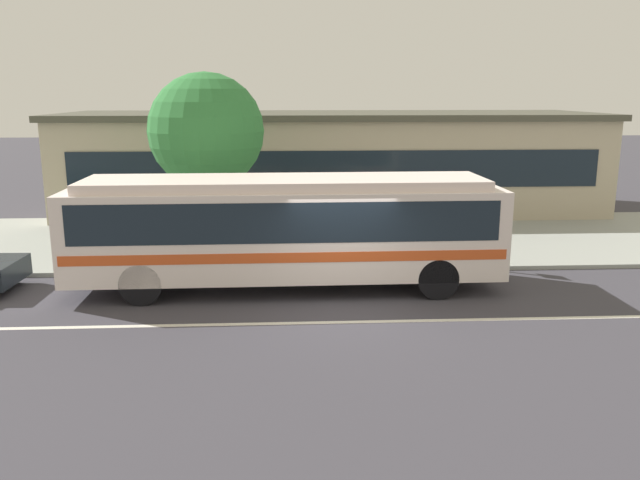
% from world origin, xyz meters
% --- Properties ---
extents(ground_plane, '(120.00, 120.00, 0.00)m').
position_xyz_m(ground_plane, '(0.00, 0.00, 0.00)').
color(ground_plane, '#3C3A42').
extents(sidewalk_slab, '(60.00, 8.00, 0.12)m').
position_xyz_m(sidewalk_slab, '(0.00, 7.15, 0.06)').
color(sidewalk_slab, '#979B93').
rests_on(sidewalk_slab, ground_plane).
extents(lane_stripe_center, '(56.00, 0.16, 0.01)m').
position_xyz_m(lane_stripe_center, '(0.00, -0.80, 0.00)').
color(lane_stripe_center, silver).
rests_on(lane_stripe_center, ground_plane).
extents(transit_bus, '(10.73, 2.60, 2.84)m').
position_xyz_m(transit_bus, '(-1.31, 1.80, 1.65)').
color(transit_bus, silver).
rests_on(transit_bus, ground_plane).
extents(pedestrian_waiting_near_sign, '(0.45, 0.45, 1.67)m').
position_xyz_m(pedestrian_waiting_near_sign, '(1.45, 4.18, 1.10)').
color(pedestrian_waiting_near_sign, '#2D354D').
rests_on(pedestrian_waiting_near_sign, sidewalk_slab).
extents(pedestrian_walking_along_curb, '(0.46, 0.46, 1.71)m').
position_xyz_m(pedestrian_walking_along_curb, '(-2.53, 4.75, 1.12)').
color(pedestrian_walking_along_curb, '#36283E').
rests_on(pedestrian_walking_along_curb, sidewalk_slab).
extents(bus_stop_sign, '(0.14, 0.44, 2.58)m').
position_xyz_m(bus_stop_sign, '(3.39, 3.77, 1.77)').
color(bus_stop_sign, gray).
rests_on(bus_stop_sign, sidewalk_slab).
extents(street_tree_near_stop, '(3.51, 3.51, 5.39)m').
position_xyz_m(street_tree_near_stop, '(-3.70, 5.94, 3.74)').
color(street_tree_near_stop, brown).
rests_on(street_tree_near_stop, sidewalk_slab).
extents(station_building, '(21.76, 6.96, 4.08)m').
position_xyz_m(station_building, '(0.62, 12.94, 2.05)').
color(station_building, '#B5A78C').
rests_on(station_building, ground_plane).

